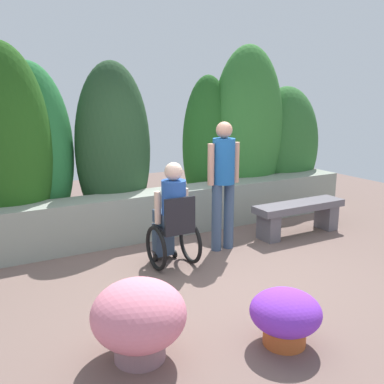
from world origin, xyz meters
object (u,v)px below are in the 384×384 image
at_px(stone_bench, 299,213).
at_px(flower_pot_terracotta_by_wall, 139,318).
at_px(flower_pot_purple_near, 285,316).
at_px(person_in_wheelchair, 172,218).
at_px(person_standing_companion, 223,177).

bearing_deg(stone_bench, flower_pot_terracotta_by_wall, -149.29).
bearing_deg(flower_pot_purple_near, person_in_wheelchair, 91.85).
bearing_deg(flower_pot_purple_near, person_standing_companion, 70.17).
distance_m(person_standing_companion, flower_pot_purple_near, 2.50).
relative_size(person_in_wheelchair, flower_pot_terracotta_by_wall, 1.70).
bearing_deg(stone_bench, flower_pot_purple_near, -132.10).
bearing_deg(stone_bench, person_standing_companion, -178.21).
relative_size(stone_bench, person_in_wheelchair, 1.16).
height_order(stone_bench, person_standing_companion, person_standing_companion).
relative_size(stone_bench, person_standing_companion, 0.87).
xyz_separation_m(person_in_wheelchair, flower_pot_purple_near, (0.07, -2.05, -0.35)).
distance_m(person_in_wheelchair, flower_pot_terracotta_by_wall, 2.00).
xyz_separation_m(stone_bench, flower_pot_purple_near, (-2.20, -2.23, -0.07)).
bearing_deg(person_in_wheelchair, flower_pot_purple_near, -91.83).
bearing_deg(person_in_wheelchair, person_standing_companion, 8.49).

